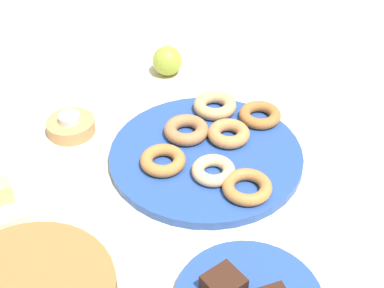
{
  "coord_description": "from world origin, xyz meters",
  "views": [
    {
      "loc": [
        -0.72,
        0.38,
        0.7
      ],
      "look_at": [
        0.0,
        0.03,
        0.05
      ],
      "focal_mm": 51.25,
      "sensor_mm": 36.0,
      "label": 1
    }
  ],
  "objects_px": {
    "donut_6": "(260,115)",
    "apple": "(167,61)",
    "donut_0": "(163,160)",
    "brownie_far": "(224,285)",
    "donut_plate": "(206,155)",
    "melon_chunk_left": "(1,191)",
    "donut_2": "(247,187)",
    "tealight": "(69,118)",
    "donut_4": "(213,170)",
    "donut_1": "(229,133)",
    "candle_holder": "(71,126)",
    "donut_3": "(215,105)",
    "donut_5": "(186,130)",
    "fruit_bowl": "(2,194)"
  },
  "relations": [
    {
      "from": "donut_6",
      "to": "apple",
      "type": "bearing_deg",
      "value": 17.98
    },
    {
      "from": "donut_6",
      "to": "donut_0",
      "type": "bearing_deg",
      "value": 100.58
    },
    {
      "from": "apple",
      "to": "brownie_far",
      "type": "bearing_deg",
      "value": 163.72
    },
    {
      "from": "donut_plate",
      "to": "donut_0",
      "type": "xyz_separation_m",
      "value": [
        0.0,
        0.09,
        0.02
      ]
    },
    {
      "from": "melon_chunk_left",
      "to": "donut_2",
      "type": "bearing_deg",
      "value": -110.69
    },
    {
      "from": "donut_0",
      "to": "tealight",
      "type": "distance_m",
      "value": 0.23
    },
    {
      "from": "donut_4",
      "to": "donut_1",
      "type": "bearing_deg",
      "value": -42.83
    },
    {
      "from": "donut_0",
      "to": "candle_holder",
      "type": "distance_m",
      "value": 0.23
    },
    {
      "from": "brownie_far",
      "to": "candle_holder",
      "type": "bearing_deg",
      "value": 10.39
    },
    {
      "from": "donut_4",
      "to": "brownie_far",
      "type": "relative_size",
      "value": 1.51
    },
    {
      "from": "donut_0",
      "to": "donut_2",
      "type": "relative_size",
      "value": 0.96
    },
    {
      "from": "donut_3",
      "to": "tealight",
      "type": "relative_size",
      "value": 2.06
    },
    {
      "from": "donut_5",
      "to": "apple",
      "type": "distance_m",
      "value": 0.27
    },
    {
      "from": "donut_0",
      "to": "tealight",
      "type": "xyz_separation_m",
      "value": [
        0.2,
        0.12,
        0.01
      ]
    },
    {
      "from": "donut_1",
      "to": "donut_5",
      "type": "relative_size",
      "value": 0.94
    },
    {
      "from": "donut_plate",
      "to": "apple",
      "type": "distance_m",
      "value": 0.33
    },
    {
      "from": "donut_6",
      "to": "brownie_far",
      "type": "xyz_separation_m",
      "value": [
        -0.35,
        0.27,
        0.0
      ]
    },
    {
      "from": "donut_6",
      "to": "tealight",
      "type": "height_order",
      "value": "tealight"
    },
    {
      "from": "donut_1",
      "to": "brownie_far",
      "type": "bearing_deg",
      "value": 150.22
    },
    {
      "from": "donut_3",
      "to": "brownie_far",
      "type": "height_order",
      "value": "brownie_far"
    },
    {
      "from": "fruit_bowl",
      "to": "apple",
      "type": "xyz_separation_m",
      "value": [
        0.27,
        -0.44,
        0.02
      ]
    },
    {
      "from": "donut_4",
      "to": "donut_2",
      "type": "bearing_deg",
      "value": -152.26
    },
    {
      "from": "donut_4",
      "to": "donut_plate",
      "type": "bearing_deg",
      "value": -15.29
    },
    {
      "from": "donut_3",
      "to": "apple",
      "type": "relative_size",
      "value": 1.3
    },
    {
      "from": "donut_1",
      "to": "donut_3",
      "type": "relative_size",
      "value": 0.92
    },
    {
      "from": "donut_0",
      "to": "candle_holder",
      "type": "xyz_separation_m",
      "value": [
        0.2,
        0.12,
        -0.02
      ]
    },
    {
      "from": "donut_1",
      "to": "brownie_far",
      "type": "relative_size",
      "value": 1.58
    },
    {
      "from": "donut_3",
      "to": "donut_5",
      "type": "relative_size",
      "value": 1.02
    },
    {
      "from": "donut_3",
      "to": "donut_5",
      "type": "height_order",
      "value": "same"
    },
    {
      "from": "donut_1",
      "to": "brownie_far",
      "type": "xyz_separation_m",
      "value": [
        -0.32,
        0.18,
        0.0
      ]
    },
    {
      "from": "donut_plate",
      "to": "donut_1",
      "type": "distance_m",
      "value": 0.07
    },
    {
      "from": "brownie_far",
      "to": "donut_6",
      "type": "bearing_deg",
      "value": -38.07
    },
    {
      "from": "candle_holder",
      "to": "brownie_far",
      "type": "bearing_deg",
      "value": -169.61
    },
    {
      "from": "donut_3",
      "to": "fruit_bowl",
      "type": "distance_m",
      "value": 0.46
    },
    {
      "from": "donut_3",
      "to": "donut_4",
      "type": "height_order",
      "value": "donut_3"
    },
    {
      "from": "donut_1",
      "to": "fruit_bowl",
      "type": "bearing_deg",
      "value": 85.61
    },
    {
      "from": "donut_5",
      "to": "donut_6",
      "type": "distance_m",
      "value": 0.16
    },
    {
      "from": "donut_2",
      "to": "donut_3",
      "type": "distance_m",
      "value": 0.25
    },
    {
      "from": "donut_1",
      "to": "fruit_bowl",
      "type": "height_order",
      "value": "donut_1"
    },
    {
      "from": "donut_plate",
      "to": "donut_3",
      "type": "relative_size",
      "value": 4.12
    },
    {
      "from": "brownie_far",
      "to": "donut_5",
      "type": "bearing_deg",
      "value": -16.85
    },
    {
      "from": "candle_holder",
      "to": "apple",
      "type": "xyz_separation_m",
      "value": [
        0.12,
        -0.27,
        0.02
      ]
    },
    {
      "from": "candle_holder",
      "to": "fruit_bowl",
      "type": "relative_size",
      "value": 0.53
    },
    {
      "from": "donut_plate",
      "to": "apple",
      "type": "bearing_deg",
      "value": -10.43
    },
    {
      "from": "candle_holder",
      "to": "fruit_bowl",
      "type": "height_order",
      "value": "fruit_bowl"
    },
    {
      "from": "donut_plate",
      "to": "tealight",
      "type": "xyz_separation_m",
      "value": [
        0.2,
        0.21,
        0.03
      ]
    },
    {
      "from": "donut_3",
      "to": "donut_6",
      "type": "distance_m",
      "value": 0.1
    },
    {
      "from": "donut_1",
      "to": "donut_6",
      "type": "height_order",
      "value": "donut_1"
    },
    {
      "from": "donut_2",
      "to": "donut_4",
      "type": "xyz_separation_m",
      "value": [
        0.06,
        0.03,
        0.0
      ]
    },
    {
      "from": "donut_2",
      "to": "fruit_bowl",
      "type": "height_order",
      "value": "donut_2"
    }
  ]
}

